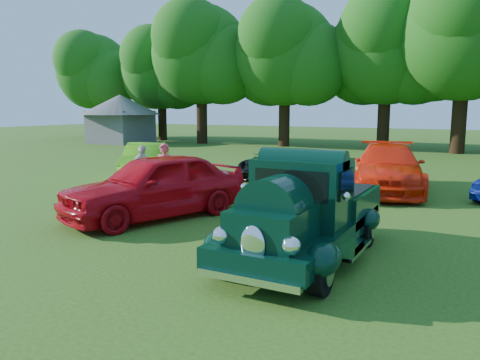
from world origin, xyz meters
The scene contains 11 objects.
ground centered at (0.00, 0.00, 0.00)m, with size 120.00×120.00×0.00m, color #275113.
hero_pickup centered at (1.60, 0.07, 0.83)m, with size 2.28×4.91×1.92m.
red_convertible centered at (-3.00, 1.36, 0.84)m, with size 1.99×4.95×1.69m, color #BE0812.
back_car_lime centered at (-7.83, 6.84, 0.70)m, with size 1.49×4.28×1.41m, color #55BF19.
back_car_black centered at (-3.06, 9.17, 0.60)m, with size 2.01×4.35×1.21m, color black.
back_car_orange centered at (1.56, 8.27, 0.80)m, with size 2.24×5.51×1.60m, color red.
spectator_pink centered at (-4.32, 3.50, 0.88)m, with size 0.64×0.42×1.75m, color #BA4C51.
spectator_grey centered at (-1.14, 4.59, 0.84)m, with size 0.81×0.63×1.67m, color gray.
spectator_white centered at (-5.56, 3.91, 0.81)m, with size 0.95×0.39×1.62m, color beige.
gazebo centered at (-22.00, 21.00, 2.40)m, with size 6.40×6.40×3.90m.
tree_line centered at (0.02, 24.26, 6.74)m, with size 63.51×9.59×12.12m.
Camera 1 is at (4.57, -8.14, 2.83)m, focal length 35.00 mm.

